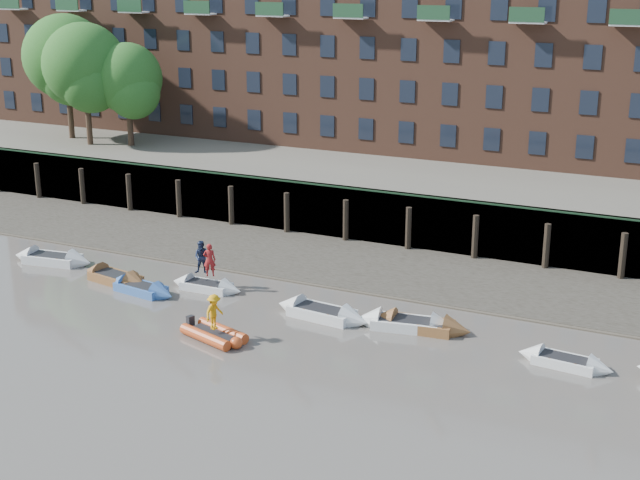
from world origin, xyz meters
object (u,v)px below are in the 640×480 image
Objects in this scene: rowboat_7 at (565,361)px; rowboat_0 at (52,259)px; rowboat_1 at (116,278)px; person_rower_a at (209,260)px; rowboat_6 at (419,325)px; rib_tender at (216,335)px; rowboat_4 at (322,313)px; person_rower_b at (202,257)px; rowboat_5 at (406,324)px; rowboat_2 at (141,288)px; person_rib_crew at (214,312)px; rowboat_3 at (206,286)px.

rowboat_0 is at bearing -177.14° from rowboat_7.
rowboat_1 is 5.48m from person_rower_a.
rowboat_0 is at bearing 174.42° from rowboat_6.
person_rower_a is (-18.20, 1.35, 1.45)m from rowboat_7.
rowboat_6 is at bearing 50.09° from rib_tender.
rowboat_4 is 2.88× the size of person_rower_b.
rowboat_6 is at bearing -20.17° from person_rower_b.
rowboat_6 is 12.09m from person_rower_b.
rib_tender is 6.54m from person_rower_a.
rowboat_5 is 7.44m from rowboat_7.
rib_tender is at bearing -70.44° from person_rower_b.
person_rower_b is (4.62, 1.28, 1.42)m from rowboat_1.
person_rib_crew is (6.62, -3.51, 1.12)m from rowboat_2.
rowboat_0 is 1.00× the size of rowboat_4.
rib_tender is 1.94× the size of person_rower_a.
rowboat_1 reaches higher than rowboat_3.
person_rower_a reaches higher than rowboat_3.
rowboat_0 is 3.08× the size of person_rib_crew.
rowboat_4 is (6.99, -0.87, 0.04)m from rowboat_3.
person_rower_a is at bearing 7.43° from rowboat_3.
rowboat_6 is (0.63, 0.12, -0.00)m from rowboat_5.
rowboat_1 is 16.00m from rowboat_5.
rowboat_3 is at bearing -178.68° from rowboat_7.
rowboat_2 is at bearing -159.57° from person_rower_b.
rowboat_2 is 3.48m from person_rower_b.
person_rib_crew is at bearing -70.80° from person_rower_b.
person_rower_b is at bearing 147.26° from rowboat_3.
rowboat_1 is at bearing 177.79° from rowboat_6.
person_rower_b reaches higher than rowboat_2.
rowboat_6 is 2.80× the size of person_rower_a.
rowboat_0 reaches higher than rib_tender.
rowboat_0 reaches higher than rowboat_6.
rowboat_4 is at bearing 71.90° from rib_tender.
rowboat_3 is (4.95, 1.08, -0.03)m from rowboat_1.
person_rower_a reaches higher than rowboat_7.
rowboat_4 is at bearing -8.43° from rowboat_3.
person_rib_crew is at bearing -55.51° from rowboat_3.
person_rib_crew is (3.81, -5.27, 1.13)m from rowboat_3.
rowboat_3 is 6.60m from person_rib_crew.
rowboat_1 is 16.64m from rowboat_6.
rowboat_2 is 21.25m from rowboat_7.
person_rower_a is 6.41m from person_rib_crew.
rowboat_6 is at bearing -49.66° from person_rib_crew.
rowboat_7 is at bearing -10.60° from rowboat_0.
rowboat_3 is 0.84× the size of rowboat_6.
rowboat_7 is 18.87m from person_rower_b.
rowboat_2 is 0.89× the size of rowboat_5.
person_rower_a is at bearing -7.61° from rowboat_0.
rowboat_1 is at bearing 72.31° from person_rib_crew.
rowboat_5 reaches higher than rowboat_7.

